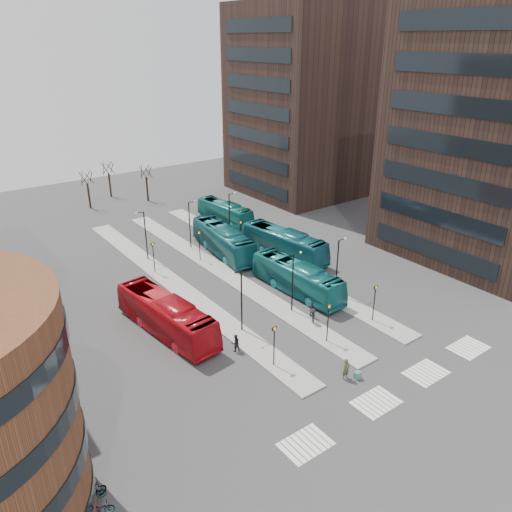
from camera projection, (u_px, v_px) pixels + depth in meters
ground at (430, 428)px, 34.68m from camera, size 160.00×160.00×0.00m
island_left at (175, 284)px, 54.57m from camera, size 2.50×45.00×0.15m
island_mid at (221, 271)px, 57.83m from camera, size 2.50×45.00×0.15m
island_right at (262, 258)px, 61.09m from camera, size 2.50×45.00×0.15m
suitcase at (358, 375)px, 39.56m from camera, size 0.54×0.45×0.61m
red_bus at (166, 315)px, 45.22m from camera, size 4.39×12.88×3.52m
teal_bus_a at (297, 278)px, 52.50m from camera, size 3.26×11.94×3.30m
teal_bus_b at (223, 240)px, 61.95m from camera, size 4.52×12.92×3.52m
teal_bus_c at (284, 243)px, 61.09m from camera, size 4.36×12.63×3.45m
teal_bus_d at (225, 212)px, 72.96m from camera, size 3.41×10.64×2.91m
traveller at (346, 369)px, 39.31m from camera, size 0.67×0.45×1.81m
commuter_a at (235, 343)px, 42.84m from camera, size 0.85×0.70×1.61m
commuter_b at (312, 310)px, 48.04m from camera, size 0.61×1.02×1.62m
commuter_c at (313, 317)px, 46.81m from camera, size 1.17×1.22×1.66m
bicycle_near at (99, 509)px, 28.20m from camera, size 1.80×1.19×0.89m
bicycle_mid at (92, 494)px, 28.99m from camera, size 1.91×0.79×1.11m
bicycle_far at (91, 494)px, 29.15m from camera, size 1.76×1.09×0.87m
crosswalk_stripes at (400, 388)px, 38.58m from camera, size 22.35×2.40×0.01m
tower_near at (500, 130)px, 57.82m from camera, size 20.12×20.00×30.00m
tower_far at (305, 102)px, 82.85m from camera, size 20.12×20.00×30.00m
sign_poles at (254, 275)px, 51.52m from camera, size 12.45×22.12×3.65m
lamp_posts at (235, 247)px, 55.29m from camera, size 14.04×20.24×6.12m
bare_trees at (115, 186)px, 81.18m from camera, size 10.97×8.14×5.90m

